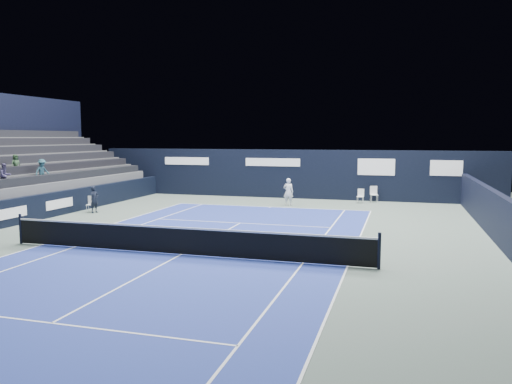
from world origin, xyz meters
TOP-DOWN VIEW (x-y plane):
  - ground at (0.00, 2.00)m, footprint 48.00×48.00m
  - court_surface at (0.00, 0.00)m, footprint 10.97×23.77m
  - enclosure_wall_right at (10.50, 6.00)m, footprint 0.30×22.00m
  - folding_chair_back_a at (4.69, 15.14)m, footprint 0.40×0.43m
  - folding_chair_back_b at (5.42, 15.81)m, footprint 0.52×0.51m
  - line_judge_chair at (-8.58, 7.50)m, footprint 0.45×0.44m
  - line_judge at (-8.24, 7.33)m, footprint 0.44×0.57m
  - court_markings at (0.00, 0.00)m, footprint 11.03×23.83m
  - tennis_net at (0.00, 0.00)m, footprint 12.90×0.10m
  - back_sponsor_wall at (0.01, 16.50)m, footprint 26.00×0.63m
  - side_barrier_left at (-9.50, 5.97)m, footprint 0.33×22.00m
  - spectator_stand at (-13.27, 6.99)m, footprint 6.00×18.00m
  - tennis_player at (0.79, 12.86)m, footprint 0.59×0.81m

SIDE VIEW (x-z plane):
  - ground at x=0.00m, z-range 0.00..0.00m
  - court_surface at x=0.00m, z-range 0.00..0.01m
  - court_markings at x=0.00m, z-range 0.01..0.01m
  - line_judge_chair at x=-8.58m, z-range 0.06..0.90m
  - tennis_net at x=0.00m, z-range -0.04..1.06m
  - folding_chair_back_b at x=5.42m, z-range 0.07..1.03m
  - folding_chair_back_a at x=4.69m, z-range 0.14..0.99m
  - side_barrier_left at x=-9.50m, z-range 0.00..1.20m
  - line_judge at x=-8.24m, z-range 0.00..1.39m
  - tennis_player at x=0.79m, z-range 0.00..1.57m
  - enclosure_wall_right at x=10.50m, z-range 0.00..1.80m
  - back_sponsor_wall at x=0.01m, z-range 0.00..3.10m
  - spectator_stand at x=-13.27m, z-range -1.25..5.15m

